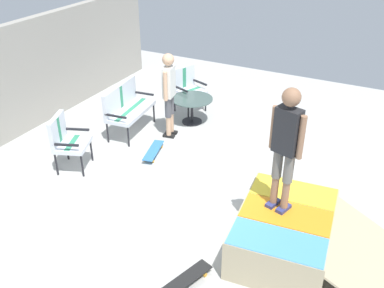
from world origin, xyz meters
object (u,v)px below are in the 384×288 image
at_px(patio_table, 192,105).
at_px(skateboard_spare, 185,280).
at_px(skate_ramp, 286,232).
at_px(patio_chair_near_house, 187,85).
at_px(patio_chair_by_wall, 65,138).
at_px(person_skater, 286,142).
at_px(person_watching, 169,89).
at_px(patio_bench, 126,104).
at_px(skateboard_by_bench, 153,151).

distance_m(patio_table, skateboard_spare, 4.66).
distance_m(skate_ramp, patio_chair_near_house, 4.89).
xyz_separation_m(patio_chair_near_house, patio_chair_by_wall, (-3.21, 0.74, 0.00)).
xyz_separation_m(patio_table, person_skater, (-2.88, -2.82, 1.25)).
bearing_deg(person_watching, patio_bench, 105.58).
height_order(patio_chair_by_wall, patio_table, patio_chair_by_wall).
bearing_deg(patio_table, skate_ramp, -134.69).
xyz_separation_m(patio_chair_near_house, person_skater, (-3.41, -3.23, 1.04)).
xyz_separation_m(patio_table, skateboard_spare, (-4.17, -2.06, -0.32)).
xyz_separation_m(skate_ramp, person_skater, (0.08, 0.18, 1.34)).
height_order(patio_chair_by_wall, skateboard_spare, patio_chair_by_wall).
bearing_deg(patio_chair_by_wall, patio_bench, -4.19).
relative_size(skate_ramp, patio_table, 2.45).
xyz_separation_m(patio_chair_by_wall, skateboard_by_bench, (1.09, -1.13, -0.53)).
relative_size(patio_chair_near_house, patio_table, 1.13).
xyz_separation_m(skateboard_by_bench, skateboard_spare, (-2.58, -2.08, 0.00)).
height_order(skate_ramp, person_watching, person_watching).
height_order(patio_chair_by_wall, person_skater, person_skater).
bearing_deg(skate_ramp, patio_table, 45.31).
bearing_deg(patio_chair_by_wall, patio_table, -23.25).
bearing_deg(skate_ramp, person_skater, 64.35).
distance_m(patio_chair_near_house, person_skater, 4.81).
relative_size(patio_table, person_skater, 0.51).
bearing_deg(skateboard_by_bench, person_skater, -114.53).
relative_size(patio_chair_near_house, skateboard_by_bench, 1.24).
relative_size(patio_table, person_watching, 0.51).
xyz_separation_m(patio_chair_by_wall, patio_table, (2.68, -1.15, -0.21)).
distance_m(skate_ramp, patio_bench, 4.49).
bearing_deg(skateboard_spare, patio_chair_near_house, 27.73).
xyz_separation_m(person_watching, skateboard_spare, (-3.42, -2.19, -0.95)).
xyz_separation_m(patio_table, skateboard_by_bench, (-1.59, 0.02, -0.32)).
bearing_deg(patio_table, person_watching, 170.32).
bearing_deg(person_skater, person_watching, 54.11).
xyz_separation_m(patio_bench, patio_table, (1.00, -1.03, -0.21)).
bearing_deg(patio_chair_near_house, patio_table, -142.51).
xyz_separation_m(patio_chair_by_wall, person_skater, (-0.20, -3.97, 1.04)).
relative_size(person_watching, skateboard_spare, 2.14).
relative_size(person_watching, person_skater, 1.00).
relative_size(patio_bench, person_skater, 0.74).
bearing_deg(patio_chair_near_house, skateboard_spare, -152.27).
height_order(skate_ramp, patio_chair_by_wall, patio_chair_by_wall).
distance_m(skate_ramp, skateboard_by_bench, 3.32).
relative_size(patio_bench, skateboard_by_bench, 1.58).
bearing_deg(skateboard_spare, patio_bench, 44.26).
bearing_deg(skateboard_spare, skateboard_by_bench, 38.83).
bearing_deg(skateboard_spare, person_watching, 32.62).
bearing_deg(skateboard_spare, patio_table, 26.33).
relative_size(patio_chair_by_wall, patio_table, 1.13).
xyz_separation_m(patio_bench, skateboard_spare, (-3.17, -3.09, -0.53)).
bearing_deg(person_skater, skate_ramp, -115.65).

